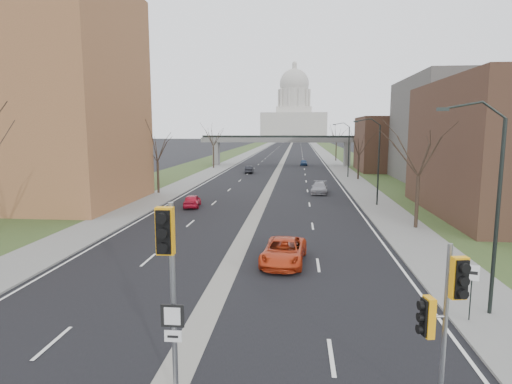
% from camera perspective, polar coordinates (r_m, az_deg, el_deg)
% --- Properties ---
extents(ground, '(700.00, 700.00, 0.00)m').
position_cam_1_polar(ground, '(14.54, -11.30, -23.75)').
color(ground, black).
rests_on(ground, ground).
extents(road_surface, '(20.00, 600.00, 0.01)m').
position_cam_1_polar(road_surface, '(161.97, 4.33, 5.58)').
color(road_surface, black).
rests_on(road_surface, ground).
extents(median_strip, '(1.20, 600.00, 0.02)m').
position_cam_1_polar(median_strip, '(161.97, 4.33, 5.58)').
color(median_strip, gray).
rests_on(median_strip, ground).
extents(sidewalk_right, '(4.00, 600.00, 0.12)m').
position_cam_1_polar(sidewalk_right, '(162.14, 8.59, 5.53)').
color(sidewalk_right, gray).
rests_on(sidewalk_right, ground).
extents(sidewalk_left, '(4.00, 600.00, 0.12)m').
position_cam_1_polar(sidewalk_left, '(162.69, 0.08, 5.64)').
color(sidewalk_left, gray).
rests_on(sidewalk_left, ground).
extents(grass_verge_right, '(8.00, 600.00, 0.10)m').
position_cam_1_polar(grass_verge_right, '(162.55, 10.71, 5.49)').
color(grass_verge_right, '#304620').
rests_on(grass_verge_right, ground).
extents(grass_verge_left, '(8.00, 600.00, 0.10)m').
position_cam_1_polar(grass_verge_left, '(163.39, -2.02, 5.64)').
color(grass_verge_left, '#304620').
rests_on(grass_verge_left, ground).
extents(apartment_building, '(25.00, 16.00, 22.00)m').
position_cam_1_polar(apartment_building, '(51.39, -30.39, 10.90)').
color(apartment_building, '#9C693E').
rests_on(apartment_building, ground).
extents(commercial_block_mid, '(18.00, 22.00, 15.00)m').
position_cam_1_polar(commercial_block_mid, '(68.19, 26.69, 7.29)').
color(commercial_block_mid, '#5D5A55').
rests_on(commercial_block_mid, ground).
extents(commercial_block_far, '(14.00, 14.00, 10.00)m').
position_cam_1_polar(commercial_block_far, '(83.80, 18.31, 6.07)').
color(commercial_block_far, '#483121').
rests_on(commercial_block_far, ground).
extents(pedestrian_bridge, '(34.00, 3.00, 6.45)m').
position_cam_1_polar(pedestrian_bridge, '(91.87, 3.31, 6.54)').
color(pedestrian_bridge, slate).
rests_on(pedestrian_bridge, ground).
extents(capitol, '(48.00, 42.00, 55.75)m').
position_cam_1_polar(capitol, '(331.95, 5.08, 10.17)').
color(capitol, '#B8B3A8').
rests_on(capitol, ground).
extents(streetlight_near, '(2.61, 0.20, 8.70)m').
position_cam_1_polar(streetlight_near, '(19.17, 27.85, 5.19)').
color(streetlight_near, black).
rests_on(streetlight_near, sidewalk_right).
extents(streetlight_mid, '(2.61, 0.20, 8.70)m').
position_cam_1_polar(streetlight_mid, '(44.34, 15.12, 7.10)').
color(streetlight_mid, black).
rests_on(streetlight_mid, sidewalk_right).
extents(streetlight_far, '(2.61, 0.20, 8.70)m').
position_cam_1_polar(streetlight_far, '(70.12, 11.65, 7.56)').
color(streetlight_far, black).
rests_on(streetlight_far, sidewalk_right).
extents(tree_left_b, '(6.75, 6.75, 8.81)m').
position_cam_1_polar(tree_left_b, '(52.52, -13.07, 6.52)').
color(tree_left_b, '#382B21').
rests_on(tree_left_b, sidewalk_left).
extents(tree_left_c, '(7.65, 7.65, 9.99)m').
position_cam_1_polar(tree_left_c, '(85.41, -5.73, 7.85)').
color(tree_left_c, '#382B21').
rests_on(tree_left_c, sidewalk_left).
extents(tree_right_a, '(7.20, 7.20, 9.40)m').
position_cam_1_polar(tree_right_a, '(35.00, 21.04, 6.06)').
color(tree_right_a, '#382B21').
rests_on(tree_right_a, sidewalk_right).
extents(tree_right_b, '(6.30, 6.30, 8.22)m').
position_cam_1_polar(tree_right_b, '(67.41, 13.60, 6.51)').
color(tree_right_b, '#382B21').
rests_on(tree_right_b, sidewalk_right).
extents(tree_right_c, '(7.65, 7.65, 9.99)m').
position_cam_1_polar(tree_right_c, '(107.15, 10.69, 7.84)').
color(tree_right_c, '#382B21').
rests_on(tree_right_c, sidewalk_right).
extents(signal_pole_median, '(0.66, 0.93, 5.72)m').
position_cam_1_polar(signal_pole_median, '(11.95, -11.53, -9.87)').
color(signal_pole_median, gray).
rests_on(signal_pole_median, ground).
extents(signal_pole_right, '(0.99, 0.81, 4.82)m').
position_cam_1_polar(signal_pole_right, '(12.25, 23.71, -14.10)').
color(signal_pole_right, gray).
rests_on(signal_pole_right, ground).
extents(speed_limit_sign, '(0.48, 0.17, 2.29)m').
position_cam_1_polar(speed_limit_sign, '(19.28, 26.81, -10.70)').
color(speed_limit_sign, black).
rests_on(speed_limit_sign, sidewalk_right).
extents(car_left_near, '(1.94, 3.91, 1.28)m').
position_cam_1_polar(car_left_near, '(43.18, -8.50, -1.15)').
color(car_left_near, red).
rests_on(car_left_near, ground).
extents(car_left_far, '(1.51, 3.91, 1.27)m').
position_cam_1_polar(car_left_far, '(76.24, -0.89, 3.02)').
color(car_left_far, black).
rests_on(car_left_far, ground).
extents(car_right_near, '(2.78, 5.28, 1.42)m').
position_cam_1_polar(car_right_near, '(25.00, 3.72, -7.89)').
color(car_right_near, '#BD3514').
rests_on(car_right_near, ground).
extents(car_right_mid, '(2.30, 4.85, 1.37)m').
position_cam_1_polar(car_right_mid, '(52.53, 8.46, 0.57)').
color(car_right_mid, gray).
rests_on(car_right_mid, ground).
extents(car_right_far, '(1.53, 3.71, 1.26)m').
position_cam_1_polar(car_right_far, '(93.07, 6.39, 3.92)').
color(car_right_far, navy).
rests_on(car_right_far, ground).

